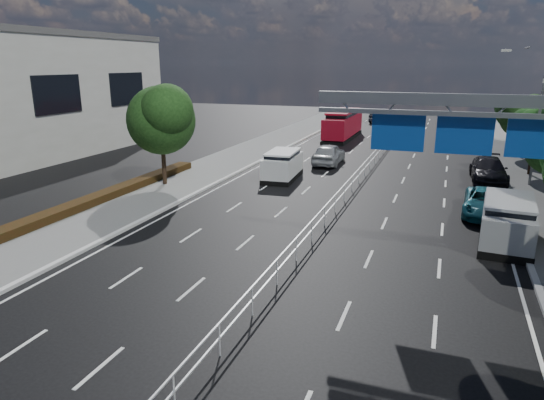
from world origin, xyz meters
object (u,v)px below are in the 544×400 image
(red_bus, at_px, (343,124))
(parked_car_dark, at_px, (489,170))
(white_minivan, at_px, (283,165))
(parked_car_teal, at_px, (486,203))
(near_car_silver, at_px, (329,154))
(silver_minivan, at_px, (507,222))
(near_car_dark, at_px, (378,117))
(overhead_gantry, at_px, (487,129))

(red_bus, relative_size, parked_car_dark, 1.83)
(white_minivan, distance_m, red_bus, 20.31)
(parked_car_teal, bearing_deg, near_car_silver, 140.38)
(red_bus, xyz_separation_m, silver_minivan, (13.60, -28.89, -0.53))
(near_car_dark, relative_size, parked_car_dark, 0.88)
(silver_minivan, distance_m, parked_car_dark, 12.77)
(near_car_silver, bearing_deg, parked_car_dark, 169.48)
(near_car_dark, bearing_deg, red_bus, 86.96)
(overhead_gantry, xyz_separation_m, red_bus, (-12.04, 32.82, -4.04))
(parked_car_dark, bearing_deg, near_car_silver, 168.38)
(silver_minivan, bearing_deg, near_car_silver, 133.13)
(near_car_dark, bearing_deg, silver_minivan, 107.43)
(white_minivan, xyz_separation_m, near_car_dark, (1.51, 36.36, -0.19))
(overhead_gantry, relative_size, near_car_dark, 2.14)
(white_minivan, relative_size, red_bus, 0.47)
(red_bus, bearing_deg, overhead_gantry, -69.67)
(parked_car_teal, height_order, parked_car_dark, parked_car_dark)
(overhead_gantry, distance_m, white_minivan, 17.96)
(near_car_dark, bearing_deg, parked_car_dark, 112.95)
(white_minivan, bearing_deg, parked_car_dark, 12.89)
(red_bus, bearing_deg, silver_minivan, -64.62)
(white_minivan, bearing_deg, near_car_silver, 69.17)
(overhead_gantry, xyz_separation_m, parked_car_teal, (0.97, 8.19, -4.92))
(red_bus, xyz_separation_m, near_car_dark, (1.53, 16.06, -0.77))
(near_car_dark, distance_m, parked_car_dark, 34.38)
(near_car_silver, xyz_separation_m, parked_car_teal, (11.15, -10.48, -0.16))
(near_car_silver, relative_size, silver_minivan, 0.96)
(parked_car_teal, distance_m, parked_car_dark, 8.51)
(parked_car_dark, bearing_deg, red_bus, 128.12)
(white_minivan, distance_m, parked_car_teal, 13.69)
(overhead_gantry, distance_m, parked_car_teal, 9.61)
(overhead_gantry, relative_size, red_bus, 1.02)
(red_bus, relative_size, near_car_dark, 2.09)
(near_car_dark, distance_m, parked_car_teal, 42.27)
(silver_minivan, relative_size, parked_car_dark, 0.95)
(parked_car_teal, bearing_deg, red_bus, 121.46)
(white_minivan, distance_m, parked_car_dark, 14.20)
(overhead_gantry, xyz_separation_m, near_car_dark, (-10.50, 48.88, -4.82))
(overhead_gantry, bearing_deg, parked_car_dark, 84.66)
(overhead_gantry, distance_m, near_car_dark, 50.22)
(silver_minivan, height_order, parked_car_teal, silver_minivan)
(near_car_dark, bearing_deg, near_car_silver, 93.03)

